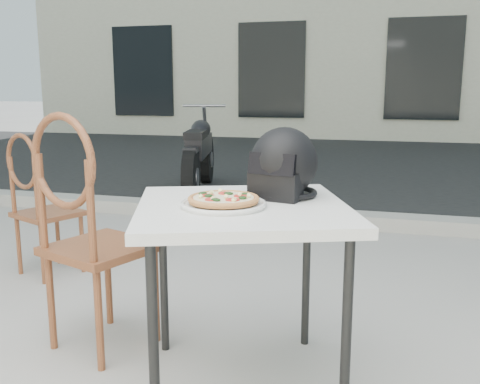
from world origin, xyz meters
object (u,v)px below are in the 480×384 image
(cafe_table_main, at_px, (242,221))
(helmet, at_px, (283,166))
(plate, at_px, (224,204))
(pizza, at_px, (224,199))
(cafe_chair_main, at_px, (86,222))
(motorcycle, at_px, (200,155))
(cafe_chair_side, at_px, (38,198))

(cafe_table_main, bearing_deg, helmet, 57.92)
(plate, height_order, pizza, pizza)
(plate, relative_size, cafe_chair_main, 0.31)
(helmet, xyz_separation_m, motorcycle, (-1.65, 3.59, -0.44))
(cafe_table_main, xyz_separation_m, motorcycle, (-1.53, 3.78, -0.25))
(plate, distance_m, motorcycle, 4.13)
(cafe_table_main, bearing_deg, plate, -130.25)
(cafe_chair_main, bearing_deg, pizza, -172.20)
(motorcycle, bearing_deg, cafe_table_main, -80.44)
(cafe_table_main, height_order, plate, plate)
(cafe_table_main, bearing_deg, motorcycle, 112.08)
(helmet, distance_m, cafe_chair_side, 1.88)
(helmet, bearing_deg, plate, -112.67)
(cafe_chair_main, relative_size, motorcycle, 0.56)
(cafe_table_main, distance_m, pizza, 0.13)
(helmet, bearing_deg, cafe_table_main, -110.42)
(cafe_table_main, height_order, motorcycle, motorcycle)
(cafe_chair_side, bearing_deg, cafe_table_main, 174.14)
(helmet, relative_size, motorcycle, 0.17)
(motorcycle, bearing_deg, helmet, -77.80)
(cafe_chair_main, xyz_separation_m, motorcycle, (-0.79, 3.69, -0.17))
(pizza, distance_m, cafe_chair_main, 0.72)
(motorcycle, bearing_deg, plate, -81.50)
(cafe_table_main, relative_size, cafe_chair_side, 1.10)
(cafe_chair_main, bearing_deg, motorcycle, -57.36)
(cafe_table_main, xyz_separation_m, helmet, (0.12, 0.19, 0.19))
(cafe_chair_side, height_order, motorcycle, motorcycle)
(cafe_chair_side, xyz_separation_m, motorcycle, (0.05, 2.88, -0.08))
(pizza, bearing_deg, plate, -89.38)
(cafe_table_main, relative_size, plate, 2.99)
(plate, bearing_deg, pizza, 90.62)
(motorcycle, bearing_deg, cafe_chair_main, -90.39)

